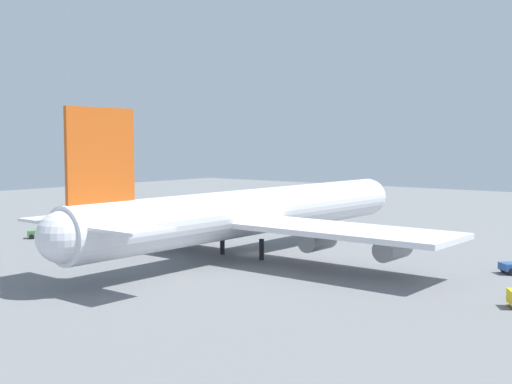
% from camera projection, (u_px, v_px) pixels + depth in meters
% --- Properties ---
extents(ground_plane, '(291.27, 291.27, 0.00)m').
position_uv_depth(ground_plane, '(256.00, 254.00, 96.79)').
color(ground_plane, slate).
extents(cargo_airplane, '(72.82, 63.71, 20.48)m').
position_uv_depth(cargo_airplane, '(255.00, 212.00, 96.08)').
color(cargo_airplane, silver).
rests_on(cargo_airplane, ground_plane).
extents(baggage_tug, '(4.15, 3.76, 1.93)m').
position_uv_depth(baggage_tug, '(40.00, 233.00, 112.56)').
color(baggage_tug, '#333338').
rests_on(baggage_tug, ground_plane).
extents(safety_cone_nose, '(0.54, 0.54, 0.77)m').
position_uv_depth(safety_cone_nose, '(362.00, 228.00, 122.69)').
color(safety_cone_nose, orange).
rests_on(safety_cone_nose, ground_plane).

